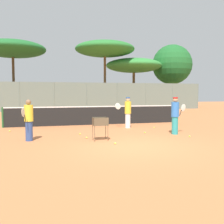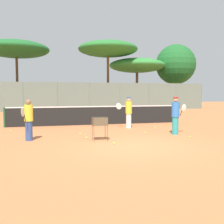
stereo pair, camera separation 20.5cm
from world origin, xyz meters
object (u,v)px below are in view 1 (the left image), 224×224
(player_red_cap, at_px, (175,115))
(player_yellow_shirt, at_px, (29,120))
(ball_cart, at_px, (100,123))
(player_white_outfit, at_px, (128,112))
(parked_car, at_px, (19,104))
(tennis_net, at_px, (95,115))

(player_red_cap, distance_m, player_yellow_shirt, 6.13)
(ball_cart, bearing_deg, player_white_outfit, 55.14)
(player_red_cap, bearing_deg, player_white_outfit, 99.85)
(parked_car, bearing_deg, player_white_outfit, -68.55)
(player_white_outfit, distance_m, player_red_cap, 2.86)
(player_white_outfit, height_order, ball_cart, player_white_outfit)
(player_white_outfit, height_order, parked_car, parked_car)
(tennis_net, bearing_deg, player_yellow_shirt, -128.39)
(player_red_cap, relative_size, player_yellow_shirt, 1.04)
(player_white_outfit, xyz_separation_m, player_red_cap, (1.34, -2.53, 0.02))
(player_yellow_shirt, height_order, parked_car, parked_car)
(tennis_net, bearing_deg, player_white_outfit, -53.70)
(ball_cart, bearing_deg, player_red_cap, 9.81)
(player_yellow_shirt, bearing_deg, ball_cart, 95.94)
(tennis_net, distance_m, parked_car, 15.79)
(ball_cart, xyz_separation_m, parked_car, (-4.39, 19.87, 0.00))
(player_white_outfit, xyz_separation_m, ball_cart, (-2.19, -3.14, -0.17))
(tennis_net, xyz_separation_m, player_white_outfit, (1.34, -1.82, 0.27))
(player_yellow_shirt, distance_m, parked_car, 19.34)
(tennis_net, xyz_separation_m, player_red_cap, (2.68, -4.35, 0.29))
(player_yellow_shirt, bearing_deg, parked_car, -155.54)
(tennis_net, relative_size, player_yellow_shirt, 6.35)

